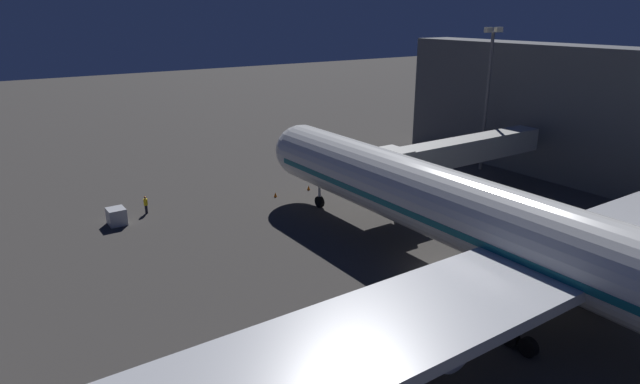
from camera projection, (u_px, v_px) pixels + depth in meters
The scene contains 8 objects.
ground_plane at pixel (447, 272), 42.53m from camera, with size 320.00×320.00×0.00m, color #383533.
airliner_at_gate at pixel (547, 246), 34.57m from camera, with size 59.07×64.99×18.41m.
jet_bridge at pixel (450, 153), 56.68m from camera, with size 23.27×3.40×6.91m.
apron_floodlight_mast at pixel (488, 89), 67.12m from camera, with size 2.90×0.50×17.76m.
baggage_container_near_belt at pixel (117, 216), 51.89m from camera, with size 1.61×1.78×1.61m, color #B7BABF.
ground_crew_near_nose_gear at pixel (146, 204), 54.63m from camera, with size 0.40×0.40×1.83m.
traffic_cone_nose_port at pixel (309, 188), 62.07m from camera, with size 0.36×0.36×0.55m, color orange.
traffic_cone_nose_starboard at pixel (275, 195), 59.72m from camera, with size 0.36×0.36×0.55m, color orange.
Camera 1 is at (29.86, 26.02, 19.56)m, focal length 30.24 mm.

